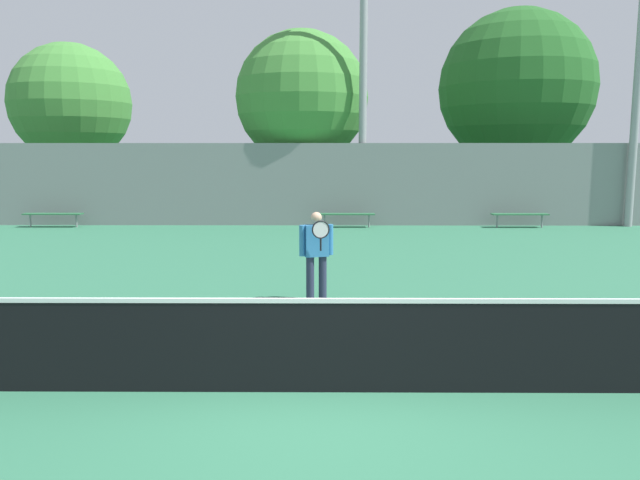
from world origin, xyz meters
TOP-DOWN VIEW (x-y plane):
  - ground_plane at (0.00, 0.00)m, footprint 100.00×100.00m
  - tennis_net at (0.00, 0.00)m, footprint 12.43×0.09m
  - tennis_player at (-0.11, 4.19)m, footprint 0.59×0.48m
  - bench_courtside_near at (0.81, 15.10)m, footprint 1.94×0.40m
  - bench_courtside_far at (6.83, 15.10)m, footprint 1.95×0.40m
  - bench_adjacent_court at (-9.47, 15.10)m, footprint 2.03×0.40m
  - light_pole_center_back at (1.38, 15.92)m, footprint 0.90×0.60m
  - back_fence at (0.00, 15.71)m, footprint 35.58×0.06m
  - tree_green_tall at (-0.84, 17.81)m, footprint 5.07×5.07m
  - tree_green_broad at (8.05, 20.18)m, footprint 6.45×6.45m
  - tree_dark_dense at (-10.74, 20.33)m, footprint 5.03×5.03m

SIDE VIEW (x-z plane):
  - ground_plane at x=0.00m, z-range 0.00..0.00m
  - bench_courtside_near at x=0.81m, z-range 0.20..0.69m
  - bench_courtside_far at x=6.83m, z-range 0.20..0.69m
  - bench_adjacent_court at x=-9.47m, z-range 0.20..0.69m
  - tennis_net at x=0.00m, z-range 0.01..1.06m
  - tennis_player at x=-0.11m, z-range 0.11..1.69m
  - back_fence at x=0.00m, z-range 0.00..2.92m
  - tree_dark_dense at x=-10.74m, z-range 1.06..8.22m
  - tree_green_tall at x=-0.84m, z-range 1.06..8.27m
  - tree_green_broad at x=8.05m, z-range 1.01..9.51m
  - light_pole_center_back at x=1.38m, z-range 0.72..12.40m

